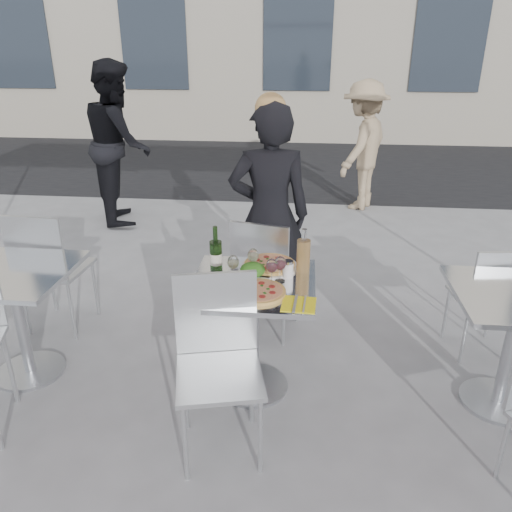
# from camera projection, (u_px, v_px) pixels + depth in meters

# --- Properties ---
(ground) EXTENTS (80.00, 80.00, 0.00)m
(ground) POSITION_uv_depth(u_px,v_px,m) (254.00, 387.00, 3.20)
(ground) COLOR slate
(street_asphalt) EXTENTS (24.00, 5.00, 0.00)m
(street_asphalt) POSITION_uv_depth(u_px,v_px,m) (291.00, 163.00, 9.14)
(street_asphalt) COLOR black
(street_asphalt) RESTS_ON ground
(main_table) EXTENTS (0.72, 0.72, 0.75)m
(main_table) POSITION_uv_depth(u_px,v_px,m) (253.00, 313.00, 2.99)
(main_table) COLOR #B7BABF
(main_table) RESTS_ON ground
(side_table_left) EXTENTS (0.72, 0.72, 0.75)m
(side_table_left) POSITION_uv_depth(u_px,v_px,m) (16.00, 301.00, 3.13)
(side_table_left) COLOR #B7BABF
(side_table_left) RESTS_ON ground
(chair_far) EXTENTS (0.51, 0.52, 0.92)m
(chair_far) POSITION_uv_depth(u_px,v_px,m) (264.00, 269.00, 3.56)
(chair_far) COLOR silver
(chair_far) RESTS_ON ground
(chair_near) EXTENTS (0.52, 0.53, 0.95)m
(chair_near) POSITION_uv_depth(u_px,v_px,m) (218.00, 350.00, 2.59)
(chair_near) COLOR silver
(chair_near) RESTS_ON ground
(side_chair_lfar) EXTENTS (0.46, 0.47, 0.96)m
(side_chair_lfar) POSITION_uv_depth(u_px,v_px,m) (47.00, 263.00, 3.61)
(side_chair_lfar) COLOR silver
(side_chair_lfar) RESTS_ON ground
(side_chair_rfar) EXTENTS (0.43, 0.44, 0.84)m
(side_chair_rfar) POSITION_uv_depth(u_px,v_px,m) (491.00, 293.00, 3.32)
(side_chair_rfar) COLOR silver
(side_chair_rfar) RESTS_ON ground
(woman_diner) EXTENTS (0.66, 0.48, 1.68)m
(woman_diner) POSITION_uv_depth(u_px,v_px,m) (269.00, 216.00, 3.74)
(woman_diner) COLOR black
(woman_diner) RESTS_ON ground
(pedestrian_a) EXTENTS (0.99, 1.11, 1.88)m
(pedestrian_a) POSITION_uv_depth(u_px,v_px,m) (119.00, 143.00, 5.88)
(pedestrian_a) COLOR black
(pedestrian_a) RESTS_ON ground
(pedestrian_b) EXTENTS (1.01, 1.21, 1.63)m
(pedestrian_b) POSITION_uv_depth(u_px,v_px,m) (363.00, 146.00, 6.38)
(pedestrian_b) COLOR tan
(pedestrian_b) RESTS_ON ground
(pizza_near) EXTENTS (0.31, 0.31, 0.02)m
(pizza_near) POSITION_uv_depth(u_px,v_px,m) (259.00, 291.00, 2.77)
(pizza_near) COLOR #DAAF55
(pizza_near) RESTS_ON main_table
(pizza_far) EXTENTS (0.35, 0.35, 0.03)m
(pizza_far) POSITION_uv_depth(u_px,v_px,m) (270.00, 265.00, 3.09)
(pizza_far) COLOR white
(pizza_far) RESTS_ON main_table
(salad_plate) EXTENTS (0.22, 0.22, 0.09)m
(salad_plate) POSITION_uv_depth(u_px,v_px,m) (253.00, 271.00, 2.96)
(salad_plate) COLOR white
(salad_plate) RESTS_ON main_table
(wine_bottle) EXTENTS (0.07, 0.08, 0.29)m
(wine_bottle) POSITION_uv_depth(u_px,v_px,m) (216.00, 255.00, 2.98)
(wine_bottle) COLOR #24481B
(wine_bottle) RESTS_ON main_table
(carafe) EXTENTS (0.08, 0.08, 0.29)m
(carafe) POSITION_uv_depth(u_px,v_px,m) (303.00, 256.00, 2.95)
(carafe) COLOR tan
(carafe) RESTS_ON main_table
(sugar_shaker) EXTENTS (0.06, 0.06, 0.11)m
(sugar_shaker) POSITION_uv_depth(u_px,v_px,m) (288.00, 269.00, 2.94)
(sugar_shaker) COLOR white
(sugar_shaker) RESTS_ON main_table
(wineglass_white_a) EXTENTS (0.07, 0.07, 0.16)m
(wineglass_white_a) POSITION_uv_depth(u_px,v_px,m) (233.00, 263.00, 2.88)
(wineglass_white_a) COLOR white
(wineglass_white_a) RESTS_ON main_table
(wineglass_white_b) EXTENTS (0.07, 0.07, 0.16)m
(wineglass_white_b) POSITION_uv_depth(u_px,v_px,m) (253.00, 256.00, 2.98)
(wineglass_white_b) COLOR white
(wineglass_white_b) RESTS_ON main_table
(wineglass_red_a) EXTENTS (0.07, 0.07, 0.16)m
(wineglass_red_a) POSITION_uv_depth(u_px,v_px,m) (272.00, 267.00, 2.84)
(wineglass_red_a) COLOR white
(wineglass_red_a) RESTS_ON main_table
(wineglass_red_b) EXTENTS (0.07, 0.07, 0.16)m
(wineglass_red_b) POSITION_uv_depth(u_px,v_px,m) (280.00, 264.00, 2.87)
(wineglass_red_b) COLOR white
(wineglass_red_b) RESTS_ON main_table
(napkin_left) EXTENTS (0.21, 0.21, 0.01)m
(napkin_left) POSITION_uv_depth(u_px,v_px,m) (199.00, 299.00, 2.71)
(napkin_left) COLOR yellow
(napkin_left) RESTS_ON main_table
(napkin_right) EXTENTS (0.19, 0.20, 0.01)m
(napkin_right) POSITION_uv_depth(u_px,v_px,m) (299.00, 304.00, 2.65)
(napkin_right) COLOR yellow
(napkin_right) RESTS_ON main_table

